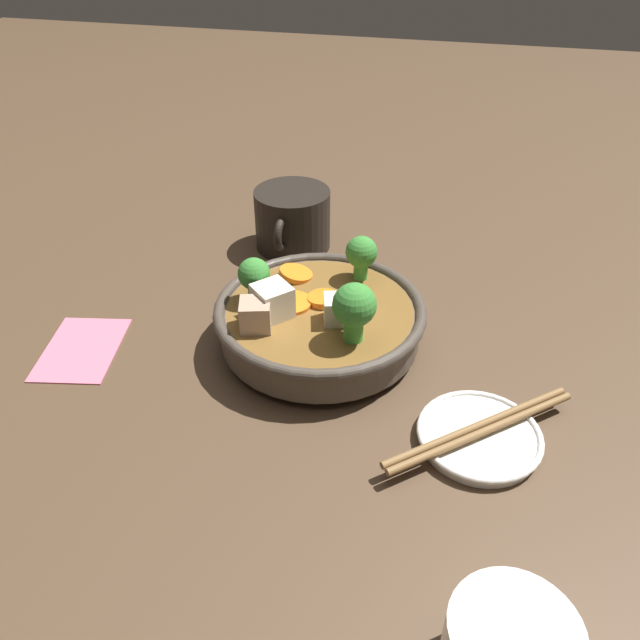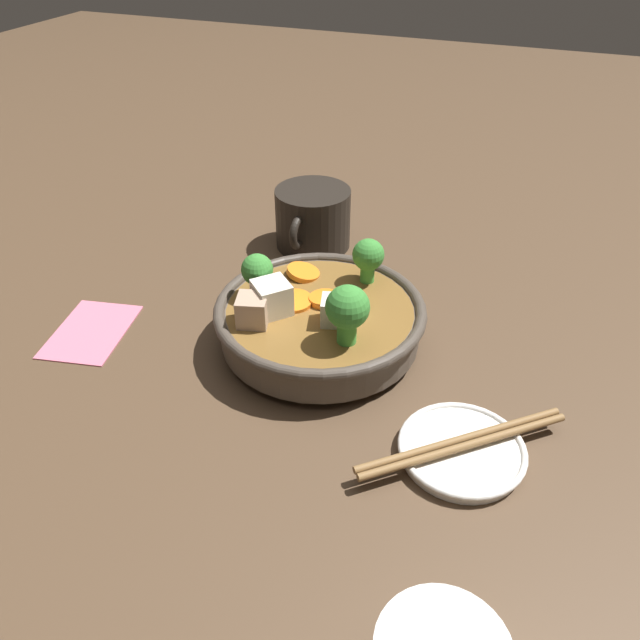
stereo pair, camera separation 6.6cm
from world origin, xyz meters
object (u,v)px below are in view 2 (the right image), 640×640
object	(u,v)px
stirfry_bowl	(319,317)
chopsticks_pair	(463,443)
side_saucer	(462,450)
dark_mug	(313,219)

from	to	relation	value
stirfry_bowl	chopsticks_pair	xyz separation A→B (m)	(0.10, 0.17, -0.02)
stirfry_bowl	chopsticks_pair	size ratio (longest dim) A/B	1.38
side_saucer	chopsticks_pair	world-z (taller)	chopsticks_pair
stirfry_bowl	chopsticks_pair	bearing A→B (deg)	59.08
chopsticks_pair	side_saucer	bearing A→B (deg)	0.00
side_saucer	chopsticks_pair	xyz separation A→B (m)	(0.00, 0.00, 0.01)
stirfry_bowl	side_saucer	world-z (taller)	stirfry_bowl
dark_mug	chopsticks_pair	xyz separation A→B (m)	(0.30, 0.26, -0.02)
stirfry_bowl	dark_mug	size ratio (longest dim) A/B	1.82
side_saucer	dark_mug	size ratio (longest dim) A/B	0.91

